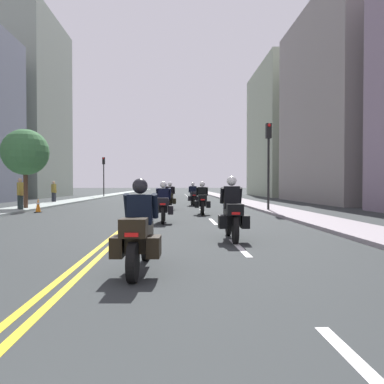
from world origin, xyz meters
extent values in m
plane|color=#2C3031|center=(0.00, 48.00, 0.00)|extent=(264.00, 264.00, 0.00)
cube|color=#8F9B96|center=(-7.26, 48.00, 0.06)|extent=(2.05, 144.00, 0.12)
cube|color=gray|center=(7.26, 48.00, 0.06)|extent=(2.05, 144.00, 0.12)
cube|color=yellow|center=(-0.12, 48.00, 0.00)|extent=(0.12, 132.00, 0.01)
cube|color=yellow|center=(0.12, 48.00, 0.00)|extent=(0.12, 132.00, 0.01)
cube|color=silver|center=(3.12, 8.00, 0.00)|extent=(0.14, 2.40, 0.01)
cube|color=silver|center=(3.12, 14.00, 0.00)|extent=(0.14, 2.40, 0.01)
cube|color=silver|center=(3.12, 20.00, 0.00)|extent=(0.14, 2.40, 0.01)
cube|color=silver|center=(3.12, 26.00, 0.00)|extent=(0.14, 2.40, 0.01)
cube|color=silver|center=(3.12, 32.00, 0.00)|extent=(0.14, 2.40, 0.01)
cube|color=silver|center=(3.12, 38.00, 0.00)|extent=(0.14, 2.40, 0.01)
cube|color=silver|center=(3.12, 44.00, 0.00)|extent=(0.14, 2.40, 0.01)
cube|color=silver|center=(3.12, 50.00, 0.00)|extent=(0.14, 2.40, 0.01)
cube|color=silver|center=(3.12, 56.00, 0.00)|extent=(0.14, 2.40, 0.01)
cube|color=gray|center=(17.16, 29.73, 8.03)|extent=(9.73, 14.69, 16.06)
cube|color=gray|center=(-16.83, 43.85, 10.48)|extent=(9.07, 12.89, 20.96)
cube|color=#98A68E|center=(15.47, 47.04, 8.30)|extent=(6.36, 14.58, 16.61)
cube|color=#2D3847|center=(18.67, 47.04, 4.15)|extent=(0.04, 12.24, 0.90)
cube|color=#2D3847|center=(18.67, 47.04, 8.72)|extent=(0.04, 12.24, 0.90)
cube|color=#2D3847|center=(18.67, 47.04, 13.29)|extent=(0.04, 12.24, 0.90)
cylinder|color=black|center=(1.08, 6.62, 0.30)|extent=(0.15, 0.61, 0.60)
cylinder|color=black|center=(1.01, 5.02, 0.30)|extent=(0.15, 0.61, 0.60)
cube|color=silver|center=(1.08, 6.62, 0.62)|extent=(0.15, 0.33, 0.04)
cube|color=black|center=(1.05, 5.82, 0.58)|extent=(0.37, 1.23, 0.40)
cube|color=black|center=(1.02, 5.10, 0.80)|extent=(0.42, 0.38, 0.28)
cube|color=red|center=(1.01, 4.91, 0.72)|extent=(0.20, 0.04, 0.06)
cube|color=black|center=(0.75, 5.36, 0.48)|extent=(0.22, 0.45, 0.32)
cube|color=black|center=(1.31, 5.33, 0.48)|extent=(0.22, 0.45, 0.32)
cube|color=#B2C1CC|center=(1.07, 6.33, 0.96)|extent=(0.37, 0.14, 0.36)
cube|color=black|center=(1.05, 5.77, 1.03)|extent=(0.41, 0.28, 0.50)
cylinder|color=black|center=(0.81, 5.93, 1.08)|extent=(0.11, 0.28, 0.45)
cylinder|color=black|center=(1.29, 5.91, 1.08)|extent=(0.11, 0.28, 0.45)
sphere|color=black|center=(1.05, 5.80, 1.42)|extent=(0.26, 0.26, 0.26)
cylinder|color=black|center=(3.14, 9.99, 0.34)|extent=(0.13, 0.67, 0.67)
cylinder|color=black|center=(3.10, 8.49, 0.34)|extent=(0.13, 0.67, 0.67)
cube|color=silver|center=(3.14, 9.99, 0.69)|extent=(0.15, 0.32, 0.04)
cube|color=black|center=(3.12, 9.24, 0.62)|extent=(0.35, 1.15, 0.40)
cube|color=black|center=(3.10, 8.56, 0.84)|extent=(0.41, 0.37, 0.28)
cube|color=red|center=(3.10, 8.37, 0.76)|extent=(0.20, 0.04, 0.06)
cube|color=black|center=(2.83, 8.80, 0.52)|extent=(0.21, 0.45, 0.32)
cube|color=black|center=(3.39, 8.78, 0.52)|extent=(0.21, 0.45, 0.32)
cube|color=#B2C1CC|center=(3.14, 9.72, 1.00)|extent=(0.36, 0.13, 0.36)
cube|color=black|center=(3.12, 9.19, 1.11)|extent=(0.41, 0.27, 0.59)
cylinder|color=black|center=(2.89, 9.35, 1.16)|extent=(0.11, 0.28, 0.45)
cylinder|color=black|center=(3.37, 9.33, 1.16)|extent=(0.11, 0.28, 0.45)
sphere|color=white|center=(3.12, 9.22, 1.55)|extent=(0.26, 0.26, 0.26)
cylinder|color=black|center=(1.18, 14.56, 0.33)|extent=(0.11, 0.65, 0.65)
cylinder|color=black|center=(1.18, 13.02, 0.33)|extent=(0.11, 0.65, 0.65)
cube|color=silver|center=(1.18, 14.56, 0.67)|extent=(0.14, 0.32, 0.04)
cube|color=black|center=(1.18, 13.79, 0.61)|extent=(0.32, 1.17, 0.40)
cube|color=black|center=(1.18, 13.10, 0.83)|extent=(0.40, 0.36, 0.28)
cube|color=red|center=(1.18, 12.91, 0.75)|extent=(0.20, 0.03, 0.06)
cube|color=black|center=(0.90, 13.33, 0.51)|extent=(0.20, 0.44, 0.32)
cube|color=black|center=(1.46, 13.33, 0.51)|extent=(0.20, 0.44, 0.32)
cube|color=#B2C1CC|center=(1.18, 14.28, 0.99)|extent=(0.36, 0.12, 0.36)
cube|color=black|center=(1.18, 13.74, 1.06)|extent=(0.40, 0.26, 0.51)
cylinder|color=black|center=(0.94, 13.89, 1.11)|extent=(0.10, 0.28, 0.45)
cylinder|color=black|center=(1.42, 13.89, 1.11)|extent=(0.10, 0.28, 0.45)
sphere|color=white|center=(1.18, 13.77, 1.45)|extent=(0.26, 0.26, 0.26)
cylinder|color=black|center=(2.99, 18.48, 0.33)|extent=(0.15, 0.66, 0.66)
cylinder|color=black|center=(2.93, 16.93, 0.33)|extent=(0.15, 0.66, 0.66)
cube|color=silver|center=(2.99, 18.48, 0.68)|extent=(0.15, 0.33, 0.04)
cube|color=black|center=(2.96, 17.71, 0.61)|extent=(0.37, 1.19, 0.40)
cube|color=black|center=(2.93, 17.01, 0.83)|extent=(0.41, 0.38, 0.28)
cube|color=red|center=(2.92, 16.82, 0.75)|extent=(0.20, 0.04, 0.06)
cube|color=black|center=(2.66, 17.25, 0.51)|extent=(0.22, 0.45, 0.32)
cube|color=black|center=(3.22, 17.23, 0.51)|extent=(0.22, 0.45, 0.32)
cube|color=#B2C1CC|center=(2.98, 18.20, 0.99)|extent=(0.36, 0.14, 0.36)
cube|color=black|center=(2.96, 17.66, 1.07)|extent=(0.41, 0.28, 0.53)
cylinder|color=black|center=(2.73, 17.82, 1.12)|extent=(0.11, 0.28, 0.45)
cylinder|color=black|center=(3.21, 17.80, 1.12)|extent=(0.11, 0.28, 0.45)
sphere|color=white|center=(2.96, 17.69, 1.48)|extent=(0.26, 0.26, 0.26)
cylinder|color=black|center=(1.35, 22.25, 0.32)|extent=(0.16, 0.65, 0.65)
cylinder|color=black|center=(1.27, 20.61, 0.32)|extent=(0.16, 0.65, 0.65)
cube|color=silver|center=(1.35, 22.25, 0.67)|extent=(0.16, 0.33, 0.04)
cube|color=black|center=(1.31, 21.43, 0.60)|extent=(0.38, 1.26, 0.40)
cube|color=black|center=(1.28, 20.69, 0.82)|extent=(0.42, 0.38, 0.28)
cube|color=red|center=(1.27, 20.51, 0.74)|extent=(0.20, 0.04, 0.06)
cube|color=black|center=(1.01, 20.95, 0.50)|extent=(0.22, 0.45, 0.32)
cube|color=black|center=(1.57, 20.93, 0.50)|extent=(0.22, 0.45, 0.32)
cube|color=#B2C1CC|center=(1.34, 21.96, 0.98)|extent=(0.37, 0.14, 0.36)
cube|color=black|center=(1.31, 21.38, 1.08)|extent=(0.41, 0.28, 0.55)
cylinder|color=black|center=(1.08, 21.55, 1.13)|extent=(0.11, 0.29, 0.45)
cylinder|color=black|center=(1.56, 21.52, 1.13)|extent=(0.11, 0.29, 0.45)
sphere|color=white|center=(1.31, 21.41, 1.49)|extent=(0.26, 0.26, 0.26)
cylinder|color=black|center=(2.82, 25.96, 0.33)|extent=(0.16, 0.67, 0.67)
cylinder|color=black|center=(2.89, 24.47, 0.33)|extent=(0.16, 0.67, 0.67)
cube|color=silver|center=(2.82, 25.96, 0.69)|extent=(0.16, 0.33, 0.04)
cube|color=black|center=(2.86, 25.21, 0.61)|extent=(0.38, 1.14, 0.40)
cube|color=black|center=(2.89, 24.55, 0.83)|extent=(0.42, 0.38, 0.28)
cube|color=red|center=(2.90, 24.36, 0.75)|extent=(0.20, 0.04, 0.06)
cube|color=black|center=(2.60, 24.76, 0.51)|extent=(0.22, 0.45, 0.32)
cube|color=black|center=(3.16, 24.78, 0.51)|extent=(0.22, 0.45, 0.32)
cube|color=#B2C1CC|center=(2.83, 25.69, 0.99)|extent=(0.37, 0.14, 0.36)
cube|color=black|center=(2.86, 25.17, 1.09)|extent=(0.41, 0.28, 0.55)
cylinder|color=black|center=(2.61, 25.30, 1.14)|extent=(0.11, 0.29, 0.45)
cylinder|color=black|center=(3.09, 25.33, 1.14)|extent=(0.11, 0.29, 0.45)
sphere|color=white|center=(2.86, 25.19, 1.51)|extent=(0.26, 0.26, 0.26)
cube|color=black|center=(-5.56, 19.20, 0.01)|extent=(0.32, 0.32, 0.03)
cone|color=orange|center=(-5.56, 19.20, 0.39)|extent=(0.26, 0.26, 0.72)
cylinder|color=white|center=(-5.56, 19.20, 0.48)|extent=(0.17, 0.17, 0.08)
cylinder|color=black|center=(6.63, 19.16, 2.00)|extent=(0.12, 0.12, 3.99)
cube|color=black|center=(6.63, 19.16, 4.34)|extent=(0.28, 0.28, 0.80)
sphere|color=red|center=(6.63, 19.01, 4.62)|extent=(0.18, 0.18, 0.18)
cylinder|color=black|center=(-6.63, 42.47, 1.94)|extent=(0.12, 0.12, 3.88)
cube|color=black|center=(-6.63, 42.47, 4.23)|extent=(0.28, 0.28, 0.80)
sphere|color=red|center=(-6.63, 42.32, 4.51)|extent=(0.18, 0.18, 0.18)
cube|color=#212D2D|center=(-6.78, 19.92, 0.44)|extent=(0.34, 0.34, 0.88)
cube|color=#A28A33|center=(-6.78, 19.92, 1.23)|extent=(0.40, 0.41, 0.70)
sphere|color=tan|center=(-6.78, 19.92, 1.70)|extent=(0.22, 0.22, 0.22)
cube|color=olive|center=(-6.63, 19.76, 0.98)|extent=(0.18, 0.19, 0.24)
cube|color=#2A2C35|center=(-7.96, 29.05, 0.42)|extent=(0.34, 0.33, 0.84)
cube|color=olive|center=(-7.96, 29.05, 1.18)|extent=(0.42, 0.39, 0.67)
sphere|color=tan|center=(-7.96, 29.05, 1.63)|extent=(0.22, 0.22, 0.22)
cube|color=#A0883B|center=(-7.78, 28.92, 0.94)|extent=(0.19, 0.18, 0.24)
cylinder|color=#4D3425|center=(-7.00, 21.22, 1.20)|extent=(0.24, 0.24, 2.41)
sphere|color=#3B7140|center=(-7.00, 21.22, 3.33)|extent=(2.64, 2.64, 2.64)
camera|label=1|loc=(1.65, -0.43, 1.44)|focal=34.48mm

